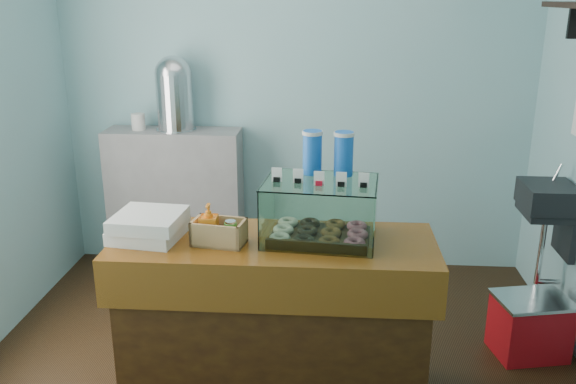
# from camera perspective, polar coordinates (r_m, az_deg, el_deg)

# --- Properties ---
(ground) EXTENTS (3.50, 3.50, 0.00)m
(ground) POSITION_cam_1_polar(r_m,az_deg,el_deg) (3.66, -0.86, -16.16)
(ground) COLOR black
(ground) RESTS_ON ground
(room_shell) EXTENTS (3.54, 3.04, 2.82)m
(room_shell) POSITION_cam_1_polar(r_m,az_deg,el_deg) (3.05, -0.51, 11.44)
(room_shell) COLOR #86BCC3
(room_shell) RESTS_ON ground
(counter) EXTENTS (1.60, 0.60, 0.90)m
(counter) POSITION_cam_1_polar(r_m,az_deg,el_deg) (3.20, -1.31, -11.92)
(counter) COLOR #46280D
(counter) RESTS_ON ground
(back_shelf) EXTENTS (1.00, 0.32, 1.10)m
(back_shelf) POSITION_cam_1_polar(r_m,az_deg,el_deg) (4.73, -10.41, -0.81)
(back_shelf) COLOR gray
(back_shelf) RESTS_ON ground
(display_case) EXTENTS (0.58, 0.45, 0.52)m
(display_case) POSITION_cam_1_polar(r_m,az_deg,el_deg) (3.00, 3.20, -1.12)
(display_case) COLOR black
(display_case) RESTS_ON counter
(condiment_crate) EXTENTS (0.27, 0.19, 0.20)m
(condiment_crate) POSITION_cam_1_polar(r_m,az_deg,el_deg) (2.97, -6.71, -3.52)
(condiment_crate) COLOR tan
(condiment_crate) RESTS_ON counter
(pastry_boxes) EXTENTS (0.37, 0.37, 0.13)m
(pastry_boxes) POSITION_cam_1_polar(r_m,az_deg,el_deg) (3.10, -12.90, -3.08)
(pastry_boxes) COLOR silver
(pastry_boxes) RESTS_ON counter
(coffee_urn) EXTENTS (0.29, 0.29, 0.54)m
(coffee_urn) POSITION_cam_1_polar(r_m,az_deg,el_deg) (4.53, -10.60, 9.22)
(coffee_urn) COLOR silver
(coffee_urn) RESTS_ON back_shelf
(red_cooler) EXTENTS (0.47, 0.40, 0.37)m
(red_cooler) POSITION_cam_1_polar(r_m,az_deg,el_deg) (3.96, 21.69, -11.56)
(red_cooler) COLOR red
(red_cooler) RESTS_ON ground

